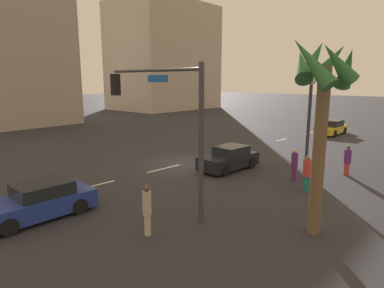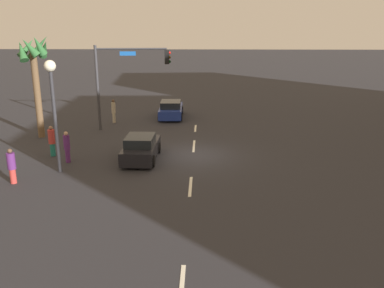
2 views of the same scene
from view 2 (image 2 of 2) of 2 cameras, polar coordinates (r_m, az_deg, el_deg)
The scene contains 14 objects.
ground_plane at distance 23.54m, azimuth 0.16°, elevation -1.54°, with size 220.00×220.00×0.00m, color #28282D.
lane_stripe_1 at distance 12.48m, azimuth -1.40°, elevation -18.98°, with size 1.83×0.14×0.01m, color silver.
lane_stripe_2 at distance 19.01m, azimuth -0.22°, elevation -5.98°, with size 2.42×0.14×0.01m, color silver.
lane_stripe_3 at distance 25.25m, azimuth 0.27°, elevation -0.28°, with size 2.60×0.14×0.01m, color silver.
lane_stripe_4 at distance 29.62m, azimuth 0.49°, elevation 2.22°, with size 2.04×0.14×0.01m, color silver.
car_0 at distance 22.72m, azimuth -7.20°, elevation -0.60°, with size 3.99×1.88×1.41m.
car_2 at distance 33.15m, azimuth -2.99°, elevation 4.85°, with size 4.30×2.00×1.38m.
traffic_signal at distance 29.10m, azimuth -9.72°, elevation 9.87°, with size 0.68×5.26×5.95m.
streetlamp at distance 20.97m, azimuth -19.04°, elevation 6.62°, with size 0.56×0.56×5.66m.
pedestrian_0 at distance 31.71m, azimuth -10.98°, elevation 4.67°, with size 0.31×0.31×1.83m.
pedestrian_1 at distance 23.04m, azimuth -17.21°, elevation -0.29°, with size 0.48×0.48×1.74m.
pedestrian_2 at distance 24.45m, azimuth -19.14°, elevation 0.49°, with size 0.49×0.49×1.77m.
pedestrian_3 at distance 20.89m, azimuth -24.07°, elevation -2.77°, with size 0.48×0.48×1.71m.
palm_tree_0 at distance 28.45m, azimuth -21.27°, elevation 10.78°, with size 2.30×2.45×6.75m.
Camera 2 is at (-22.40, -0.58, 7.21)m, focal length 37.85 mm.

